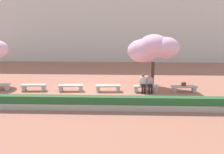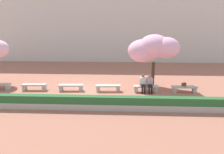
{
  "view_description": "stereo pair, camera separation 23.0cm",
  "coord_description": "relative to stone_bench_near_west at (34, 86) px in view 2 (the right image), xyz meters",
  "views": [
    {
      "loc": [
        2.09,
        -14.77,
        4.97
      ],
      "look_at": [
        1.6,
        0.2,
        1.0
      ],
      "focal_mm": 35.0,
      "sensor_mm": 36.0,
      "label": 1
    },
    {
      "loc": [
        2.32,
        -14.77,
        4.97
      ],
      "look_at": [
        1.6,
        0.2,
        1.0
      ],
      "focal_mm": 35.0,
      "sensor_mm": 36.0,
      "label": 2
    }
  ],
  "objects": [
    {
      "name": "stone_bench_far_east",
      "position": [
        10.7,
        0.0,
        0.0
      ],
      "size": [
        1.78,
        0.52,
        0.45
      ],
      "color": "#ADA89E",
      "rests_on": "ground"
    },
    {
      "name": "cherry_tree_main",
      "position": [
        8.6,
        1.63,
        2.57
      ],
      "size": [
        3.78,
        2.46,
        3.91
      ],
      "color": "#473323",
      "rests_on": "ground"
    },
    {
      "name": "stone_bench_near_east",
      "position": [
        5.35,
        -0.0,
        0.0
      ],
      "size": [
        1.78,
        0.52,
        0.45
      ],
      "color": "#ADA89E",
      "rests_on": "ground"
    },
    {
      "name": "stone_bench_east_end",
      "position": [
        8.02,
        0.0,
        0.0
      ],
      "size": [
        1.78,
        0.52,
        0.45
      ],
      "color": "#ADA89E",
      "rests_on": "ground"
    },
    {
      "name": "person_seated_left",
      "position": [
        7.79,
        -0.05,
        0.4
      ],
      "size": [
        0.51,
        0.71,
        1.29
      ],
      "color": "black",
      "rests_on": "ground"
    },
    {
      "name": "building_facade",
      "position": [
        4.01,
        12.96,
        4.52
      ],
      "size": [
        30.27,
        4.0,
        9.64
      ],
      "primitive_type": "cube",
      "color": "beige",
      "rests_on": "ground"
    },
    {
      "name": "stone_bench_center",
      "position": [
        2.67,
        0.0,
        0.0
      ],
      "size": [
        1.78,
        0.52,
        0.45
      ],
      "color": "#ADA89E",
      "rests_on": "ground"
    },
    {
      "name": "person_seated_right",
      "position": [
        8.27,
        -0.05,
        0.4
      ],
      "size": [
        0.51,
        0.71,
        1.29
      ],
      "color": "black",
      "rests_on": "ground"
    },
    {
      "name": "planter_hedge_foreground",
      "position": [
        4.01,
        -3.28,
        0.08
      ],
      "size": [
        19.03,
        0.5,
        0.8
      ],
      "color": "#ADA89E",
      "rests_on": "ground"
    },
    {
      "name": "ground_plane",
      "position": [
        4.01,
        0.0,
        -0.3
      ],
      "size": [
        100.0,
        100.0,
        0.0
      ],
      "primitive_type": "plane",
      "color": "#9E604C"
    },
    {
      "name": "handbag",
      "position": [
        10.65,
        0.01,
        0.28
      ],
      "size": [
        0.3,
        0.15,
        0.34
      ],
      "color": "brown",
      "rests_on": "stone_bench_far_east"
    },
    {
      "name": "stone_bench_near_west",
      "position": [
        0.0,
        0.0,
        0.0
      ],
      "size": [
        1.78,
        0.52,
        0.45
      ],
      "color": "#ADA89E",
      "rests_on": "ground"
    }
  ]
}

